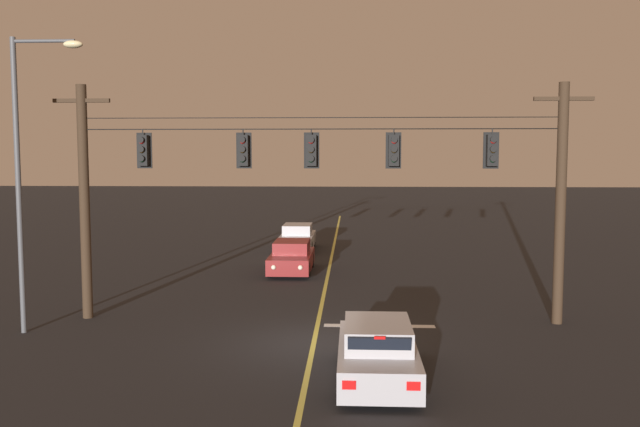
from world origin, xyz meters
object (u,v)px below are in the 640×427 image
traffic_light_rightmost (492,150)px  street_lamp_corner (27,159)px  traffic_light_right_inner (394,150)px  car_oncoming_lead (292,257)px  traffic_light_leftmost (143,150)px  traffic_light_centre (311,150)px  car_waiting_near_lane (377,352)px  car_oncoming_trailing (297,238)px  traffic_light_left_inner (243,150)px

traffic_light_rightmost → street_lamp_corner: (-13.65, -1.84, -0.26)m
traffic_light_right_inner → car_oncoming_lead: bearing=114.4°
traffic_light_right_inner → traffic_light_rightmost: (3.00, 0.00, 0.00)m
traffic_light_leftmost → car_oncoming_lead: (3.87, 8.76, -4.72)m
traffic_light_leftmost → traffic_light_centre: (5.30, 0.00, 0.00)m
traffic_light_leftmost → car_waiting_near_lane: 10.20m
traffic_light_centre → traffic_light_right_inner: size_ratio=1.00×
car_waiting_near_lane → car_oncoming_trailing: size_ratio=0.98×
car_waiting_near_lane → car_oncoming_trailing: same height
traffic_light_leftmost → car_oncoming_trailing: (3.55, 15.78, -4.72)m
traffic_light_left_inner → street_lamp_corner: bearing=-162.9°
traffic_light_leftmost → car_oncoming_trailing: bearing=77.3°
car_waiting_near_lane → street_lamp_corner: size_ratio=0.50×
street_lamp_corner → traffic_light_right_inner: bearing=9.8°
car_oncoming_lead → car_oncoming_trailing: size_ratio=1.00×
traffic_light_centre → traffic_light_rightmost: size_ratio=1.00×
street_lamp_corner → car_oncoming_lead: bearing=57.8°
car_oncoming_lead → car_oncoming_trailing: (-0.32, 7.02, 0.00)m
traffic_light_centre → street_lamp_corner: (-8.11, -1.84, -0.26)m
traffic_light_leftmost → traffic_light_left_inner: bearing=0.0°
traffic_light_right_inner → car_oncoming_trailing: bearing=105.2°
traffic_light_centre → traffic_light_rightmost: bearing=0.0°
car_waiting_near_lane → traffic_light_left_inner: bearing=126.0°
car_oncoming_lead → street_lamp_corner: 13.30m
traffic_light_rightmost → car_oncoming_trailing: size_ratio=0.28×
traffic_light_right_inner → traffic_light_centre: bearing=180.0°
traffic_light_left_inner → car_oncoming_trailing: bearing=88.6°
car_oncoming_lead → street_lamp_corner: (-6.68, -10.60, 4.46)m
traffic_light_right_inner → car_oncoming_lead: (-3.97, 8.76, -4.72)m
car_oncoming_trailing → traffic_light_rightmost: bearing=-65.2°
traffic_light_leftmost → traffic_light_right_inner: 7.84m
traffic_light_rightmost → traffic_light_left_inner: bearing=180.0°
traffic_light_centre → street_lamp_corner: street_lamp_corner is taller
traffic_light_centre → car_waiting_near_lane: (1.88, -5.50, -4.72)m
traffic_light_rightmost → traffic_light_leftmost: bearing=180.0°
traffic_light_rightmost → car_waiting_near_lane: 8.13m
traffic_light_leftmost → traffic_light_rightmost: 10.84m
traffic_light_centre → car_oncoming_trailing: size_ratio=0.28×
traffic_light_centre → car_oncoming_trailing: (-1.75, 15.78, -4.72)m
traffic_light_centre → car_oncoming_trailing: bearing=96.3°
traffic_light_left_inner → traffic_light_right_inner: 4.67m
traffic_light_centre → traffic_light_leftmost: bearing=180.0°
traffic_light_left_inner → car_waiting_near_lane: 8.28m
traffic_light_right_inner → car_oncoming_trailing: traffic_light_right_inner is taller
car_waiting_near_lane → street_lamp_corner: street_lamp_corner is taller
traffic_light_leftmost → car_waiting_near_lane: (7.17, -5.50, -4.72)m
street_lamp_corner → traffic_light_leftmost: bearing=33.2°
traffic_light_leftmost → street_lamp_corner: bearing=-146.8°
traffic_light_rightmost → car_oncoming_lead: (-6.97, 8.76, -4.72)m
traffic_light_rightmost → car_oncoming_lead: size_ratio=0.28×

